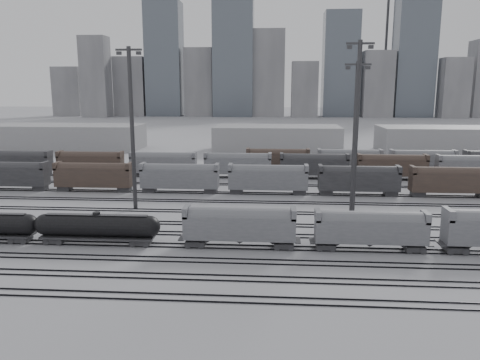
# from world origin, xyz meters

# --- Properties ---
(ground) EXTENTS (900.00, 900.00, 0.00)m
(ground) POSITION_xyz_m (0.00, 0.00, 0.00)
(ground) COLOR #B8B9BD
(ground) RESTS_ON ground
(tracks) EXTENTS (220.00, 71.50, 0.16)m
(tracks) POSITION_xyz_m (0.00, 17.50, 0.08)
(tracks) COLOR black
(tracks) RESTS_ON ground
(tank_car_b) EXTENTS (16.49, 2.75, 4.07)m
(tank_car_b) POSITION_xyz_m (-13.58, 1.00, 2.36)
(tank_car_b) COLOR #272729
(tank_car_b) RESTS_ON ground
(hopper_car_a) EXTENTS (14.12, 2.81, 5.05)m
(hopper_car_a) POSITION_xyz_m (4.81, 1.00, 3.12)
(hopper_car_a) COLOR #272729
(hopper_car_a) RESTS_ON ground
(hopper_car_b) EXTENTS (13.68, 2.72, 4.89)m
(hopper_car_b) POSITION_xyz_m (21.04, 1.00, 3.02)
(hopper_car_b) COLOR #272729
(hopper_car_b) RESTS_ON ground
(light_mast_b) EXTENTS (4.22, 0.67, 26.35)m
(light_mast_b) POSITION_xyz_m (-14.06, 19.34, 13.98)
(light_mast_b) COLOR #333336
(light_mast_b) RESTS_ON ground
(light_mast_c) EXTENTS (3.79, 0.61, 23.71)m
(light_mast_c) POSITION_xyz_m (20.99, 15.12, 12.58)
(light_mast_c) COLOR #333336
(light_mast_c) RESTS_ON ground
(light_mast_d) EXTENTS (4.35, 0.70, 27.19)m
(light_mast_d) POSITION_xyz_m (22.09, 20.43, 14.42)
(light_mast_d) COLOR #333336
(light_mast_d) RESTS_ON ground
(bg_string_near) EXTENTS (151.00, 3.00, 5.60)m
(bg_string_near) POSITION_xyz_m (8.00, 32.00, 2.80)
(bg_string_near) COLOR slate
(bg_string_near) RESTS_ON ground
(bg_string_mid) EXTENTS (151.00, 3.00, 5.60)m
(bg_string_mid) POSITION_xyz_m (18.00, 48.00, 2.80)
(bg_string_mid) COLOR #272729
(bg_string_mid) RESTS_ON ground
(bg_string_far) EXTENTS (66.00, 3.00, 5.60)m
(bg_string_far) POSITION_xyz_m (35.50, 56.00, 2.80)
(bg_string_far) COLOR #4A382F
(bg_string_far) RESTS_ON ground
(warehouse_left) EXTENTS (50.00, 18.00, 8.00)m
(warehouse_left) POSITION_xyz_m (-60.00, 95.00, 4.00)
(warehouse_left) COLOR #A2A2A5
(warehouse_left) RESTS_ON ground
(warehouse_mid) EXTENTS (40.00, 18.00, 8.00)m
(warehouse_mid) POSITION_xyz_m (10.00, 95.00, 4.00)
(warehouse_mid) COLOR #A2A2A5
(warehouse_mid) RESTS_ON ground
(warehouse_right) EXTENTS (35.00, 18.00, 8.00)m
(warehouse_right) POSITION_xyz_m (60.00, 95.00, 4.00)
(warehouse_right) COLOR #A2A2A5
(warehouse_right) RESTS_ON ground
(skyline) EXTENTS (316.00, 22.40, 95.00)m
(skyline) POSITION_xyz_m (10.84, 280.00, 34.73)
(skyline) COLOR #99999B
(skyline) RESTS_ON ground
(crane_left) EXTENTS (42.00, 1.80, 100.00)m
(crane_left) POSITION_xyz_m (-28.74, 305.00, 57.39)
(crane_left) COLOR #333336
(crane_left) RESTS_ON ground
(crane_right) EXTENTS (42.00, 1.80, 100.00)m
(crane_right) POSITION_xyz_m (91.26, 305.00, 57.39)
(crane_right) COLOR #333336
(crane_right) RESTS_ON ground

